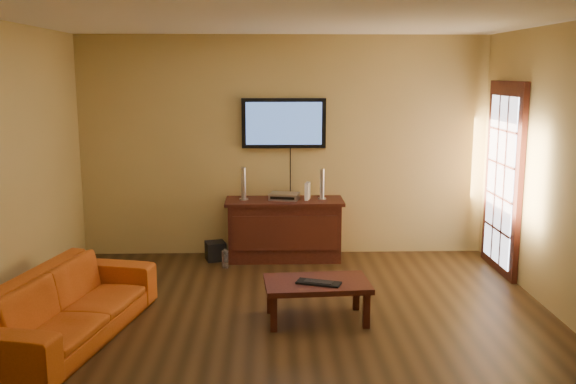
{
  "coord_description": "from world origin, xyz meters",
  "views": [
    {
      "loc": [
        -0.19,
        -5.36,
        2.26
      ],
      "look_at": [
        -0.0,
        0.8,
        1.1
      ],
      "focal_mm": 40.0,
      "sensor_mm": 36.0,
      "label": 1
    }
  ],
  "objects_px": {
    "speaker_right": "(322,185)",
    "av_receiver": "(284,196)",
    "coffee_table": "(317,287)",
    "keyboard": "(319,283)",
    "television": "(284,123)",
    "subwoofer": "(216,251)",
    "speaker_left": "(244,185)",
    "media_console": "(284,229)",
    "game_console": "(308,191)",
    "bottle": "(225,259)",
    "sofa": "(68,295)"
  },
  "relations": [
    {
      "from": "speaker_right",
      "to": "av_receiver",
      "type": "distance_m",
      "value": 0.48
    },
    {
      "from": "coffee_table",
      "to": "keyboard",
      "type": "relative_size",
      "value": 2.33
    },
    {
      "from": "television",
      "to": "subwoofer",
      "type": "distance_m",
      "value": 1.76
    },
    {
      "from": "speaker_left",
      "to": "speaker_right",
      "type": "height_order",
      "value": "speaker_left"
    },
    {
      "from": "media_console",
      "to": "game_console",
      "type": "bearing_deg",
      "value": 0.93
    },
    {
      "from": "game_console",
      "to": "bottle",
      "type": "height_order",
      "value": "game_console"
    },
    {
      "from": "speaker_right",
      "to": "subwoofer",
      "type": "bearing_deg",
      "value": -177.29
    },
    {
      "from": "game_console",
      "to": "television",
      "type": "bearing_deg",
      "value": 156.05
    },
    {
      "from": "television",
      "to": "speaker_right",
      "type": "bearing_deg",
      "value": -23.53
    },
    {
      "from": "media_console",
      "to": "sofa",
      "type": "xyz_separation_m",
      "value": [
        -1.9,
        -2.33,
        0.02
      ]
    },
    {
      "from": "av_receiver",
      "to": "keyboard",
      "type": "height_order",
      "value": "av_receiver"
    },
    {
      "from": "television",
      "to": "sofa",
      "type": "relative_size",
      "value": 0.51
    },
    {
      "from": "sofa",
      "to": "subwoofer",
      "type": "xyz_separation_m",
      "value": [
        1.06,
        2.3,
        -0.28
      ]
    },
    {
      "from": "game_console",
      "to": "keyboard",
      "type": "bearing_deg",
      "value": -75.8
    },
    {
      "from": "bottle",
      "to": "keyboard",
      "type": "bearing_deg",
      "value": -60.62
    },
    {
      "from": "media_console",
      "to": "coffee_table",
      "type": "bearing_deg",
      "value": -82.82
    },
    {
      "from": "television",
      "to": "speaker_left",
      "type": "bearing_deg",
      "value": -157.29
    },
    {
      "from": "av_receiver",
      "to": "game_console",
      "type": "xyz_separation_m",
      "value": [
        0.28,
        -0.01,
        0.06
      ]
    },
    {
      "from": "coffee_table",
      "to": "television",
      "type": "bearing_deg",
      "value": 96.44
    },
    {
      "from": "coffee_table",
      "to": "game_console",
      "type": "xyz_separation_m",
      "value": [
        0.03,
        1.99,
        0.52
      ]
    },
    {
      "from": "media_console",
      "to": "speaker_right",
      "type": "distance_m",
      "value": 0.71
    },
    {
      "from": "speaker_right",
      "to": "av_receiver",
      "type": "height_order",
      "value": "speaker_right"
    },
    {
      "from": "television",
      "to": "game_console",
      "type": "xyz_separation_m",
      "value": [
        0.28,
        -0.22,
        -0.8
      ]
    },
    {
      "from": "game_console",
      "to": "sofa",
      "type": "bearing_deg",
      "value": -118.32
    },
    {
      "from": "media_console",
      "to": "speaker_left",
      "type": "relative_size",
      "value": 3.6
    },
    {
      "from": "television",
      "to": "media_console",
      "type": "bearing_deg",
      "value": -90.0
    },
    {
      "from": "av_receiver",
      "to": "subwoofer",
      "type": "relative_size",
      "value": 1.52
    },
    {
      "from": "speaker_left",
      "to": "subwoofer",
      "type": "height_order",
      "value": "speaker_left"
    },
    {
      "from": "speaker_left",
      "to": "av_receiver",
      "type": "height_order",
      "value": "speaker_left"
    },
    {
      "from": "television",
      "to": "sofa",
      "type": "distance_m",
      "value": 3.42
    },
    {
      "from": "bottle",
      "to": "sofa",
      "type": "bearing_deg",
      "value": -121.12
    },
    {
      "from": "television",
      "to": "speaker_right",
      "type": "relative_size",
      "value": 2.77
    },
    {
      "from": "coffee_table",
      "to": "sofa",
      "type": "bearing_deg",
      "value": -170.94
    },
    {
      "from": "television",
      "to": "coffee_table",
      "type": "distance_m",
      "value": 2.59
    },
    {
      "from": "coffee_table",
      "to": "av_receiver",
      "type": "xyz_separation_m",
      "value": [
        -0.25,
        2.0,
        0.46
      ]
    },
    {
      "from": "av_receiver",
      "to": "subwoofer",
      "type": "xyz_separation_m",
      "value": [
        -0.84,
        -0.05,
        -0.66
      ]
    },
    {
      "from": "coffee_table",
      "to": "speaker_right",
      "type": "distance_m",
      "value": 2.11
    },
    {
      "from": "speaker_left",
      "to": "av_receiver",
      "type": "xyz_separation_m",
      "value": [
        0.49,
        -0.0,
        -0.14
      ]
    },
    {
      "from": "television",
      "to": "speaker_left",
      "type": "height_order",
      "value": "television"
    },
    {
      "from": "television",
      "to": "speaker_right",
      "type": "xyz_separation_m",
      "value": [
        0.46,
        -0.2,
        -0.73
      ]
    },
    {
      "from": "media_console",
      "to": "television",
      "type": "relative_size",
      "value": 1.39
    },
    {
      "from": "sofa",
      "to": "bottle",
      "type": "xyz_separation_m",
      "value": [
        1.2,
        1.98,
        -0.29
      ]
    },
    {
      "from": "bottle",
      "to": "speaker_right",
      "type": "bearing_deg",
      "value": 17.85
    },
    {
      "from": "speaker_left",
      "to": "television",
      "type": "bearing_deg",
      "value": 22.71
    },
    {
      "from": "subwoofer",
      "to": "bottle",
      "type": "height_order",
      "value": "same"
    },
    {
      "from": "media_console",
      "to": "game_console",
      "type": "xyz_separation_m",
      "value": [
        0.28,
        0.0,
        0.47
      ]
    },
    {
      "from": "television",
      "to": "keyboard",
      "type": "height_order",
      "value": "television"
    },
    {
      "from": "speaker_left",
      "to": "bottle",
      "type": "xyz_separation_m",
      "value": [
        -0.21,
        -0.37,
        -0.81
      ]
    },
    {
      "from": "speaker_left",
      "to": "sofa",
      "type": "bearing_deg",
      "value": -120.97
    },
    {
      "from": "coffee_table",
      "to": "keyboard",
      "type": "distance_m",
      "value": 0.1
    }
  ]
}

